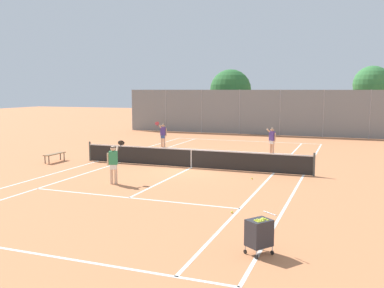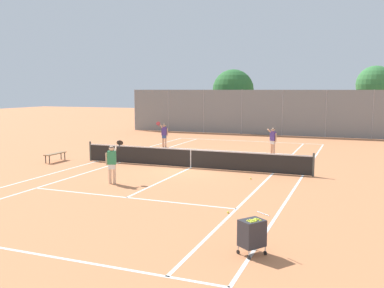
{
  "view_description": "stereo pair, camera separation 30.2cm",
  "coord_description": "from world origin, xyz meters",
  "px_view_note": "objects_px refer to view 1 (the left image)",
  "views": [
    {
      "loc": [
        7.44,
        -19.79,
        3.92
      ],
      "look_at": [
        -0.52,
        1.5,
        1.0
      ],
      "focal_mm": 40.0,
      "sensor_mm": 36.0,
      "label": 1
    },
    {
      "loc": [
        7.72,
        -19.69,
        3.92
      ],
      "look_at": [
        -0.52,
        1.5,
        1.0
      ],
      "focal_mm": 40.0,
      "sensor_mm": 36.0,
      "label": 2
    }
  ],
  "objects_px": {
    "tennis_net": "(191,158)",
    "loose_tennis_ball_0": "(252,178)",
    "player_far_left": "(163,134)",
    "loose_tennis_ball_1": "(167,159)",
    "ball_cart": "(259,233)",
    "player_far_right": "(272,139)",
    "player_near_side": "(113,162)",
    "courtside_bench": "(55,154)",
    "loose_tennis_ball_2": "(164,155)",
    "tree_behind_left": "(231,91)",
    "tree_behind_right": "(371,86)",
    "loose_tennis_ball_3": "(232,212)"
  },
  "relations": [
    {
      "from": "tennis_net",
      "to": "loose_tennis_ball_0",
      "type": "xyz_separation_m",
      "value": [
        3.47,
        -1.64,
        -0.48
      ]
    },
    {
      "from": "player_far_left",
      "to": "loose_tennis_ball_1",
      "type": "distance_m",
      "value": 5.19
    },
    {
      "from": "ball_cart",
      "to": "player_far_left",
      "type": "height_order",
      "value": "player_far_left"
    },
    {
      "from": "player_far_right",
      "to": "loose_tennis_ball_0",
      "type": "bearing_deg",
      "value": -86.35
    },
    {
      "from": "player_near_side",
      "to": "courtside_bench",
      "type": "distance_m",
      "value": 6.89
    },
    {
      "from": "loose_tennis_ball_1",
      "to": "courtside_bench",
      "type": "bearing_deg",
      "value": -152.17
    },
    {
      "from": "tennis_net",
      "to": "ball_cart",
      "type": "xyz_separation_m",
      "value": [
        5.51,
        -10.05,
        0.03
      ]
    },
    {
      "from": "player_far_right",
      "to": "loose_tennis_ball_2",
      "type": "distance_m",
      "value": 6.64
    },
    {
      "from": "player_near_side",
      "to": "player_far_left",
      "type": "height_order",
      "value": "same"
    },
    {
      "from": "loose_tennis_ball_0",
      "to": "courtside_bench",
      "type": "height_order",
      "value": "courtside_bench"
    },
    {
      "from": "player_far_right",
      "to": "tree_behind_left",
      "type": "bearing_deg",
      "value": 114.72
    },
    {
      "from": "loose_tennis_ball_0",
      "to": "tree_behind_right",
      "type": "distance_m",
      "value": 22.73
    },
    {
      "from": "loose_tennis_ball_0",
      "to": "tree_behind_right",
      "type": "bearing_deg",
      "value": 75.93
    },
    {
      "from": "player_far_left",
      "to": "loose_tennis_ball_2",
      "type": "xyz_separation_m",
      "value": [
        1.62,
        -3.46,
        -0.89
      ]
    },
    {
      "from": "loose_tennis_ball_0",
      "to": "loose_tennis_ball_2",
      "type": "height_order",
      "value": "same"
    },
    {
      "from": "loose_tennis_ball_3",
      "to": "loose_tennis_ball_1",
      "type": "bearing_deg",
      "value": 124.95
    },
    {
      "from": "loose_tennis_ball_0",
      "to": "tree_behind_right",
      "type": "height_order",
      "value": "tree_behind_right"
    },
    {
      "from": "player_far_right",
      "to": "loose_tennis_ball_1",
      "type": "relative_size",
      "value": 24.24
    },
    {
      "from": "tree_behind_right",
      "to": "loose_tennis_ball_1",
      "type": "bearing_deg",
      "value": -121.43
    },
    {
      "from": "loose_tennis_ball_2",
      "to": "tree_behind_left",
      "type": "bearing_deg",
      "value": 91.78
    },
    {
      "from": "loose_tennis_ball_2",
      "to": "tree_behind_right",
      "type": "xyz_separation_m",
      "value": [
        11.76,
        17.03,
        4.18
      ]
    },
    {
      "from": "ball_cart",
      "to": "player_near_side",
      "type": "distance_m",
      "value": 9.09
    },
    {
      "from": "tennis_net",
      "to": "tree_behind_right",
      "type": "relative_size",
      "value": 2.03
    },
    {
      "from": "tennis_net",
      "to": "loose_tennis_ball_2",
      "type": "distance_m",
      "value": 4.17
    },
    {
      "from": "player_far_right",
      "to": "loose_tennis_ball_2",
      "type": "xyz_separation_m",
      "value": [
        -5.83,
        -3.05,
        -0.88
      ]
    },
    {
      "from": "player_far_right",
      "to": "tree_behind_left",
      "type": "xyz_separation_m",
      "value": [
        -6.35,
        13.8,
        2.85
      ]
    },
    {
      "from": "loose_tennis_ball_0",
      "to": "tree_behind_right",
      "type": "relative_size",
      "value": 0.01
    },
    {
      "from": "loose_tennis_ball_1",
      "to": "tree_behind_right",
      "type": "relative_size",
      "value": 0.01
    },
    {
      "from": "loose_tennis_ball_0",
      "to": "loose_tennis_ball_2",
      "type": "xyz_separation_m",
      "value": [
        -6.32,
        4.64,
        0.0
      ]
    },
    {
      "from": "loose_tennis_ball_0",
      "to": "loose_tennis_ball_3",
      "type": "xyz_separation_m",
      "value": [
        0.54,
        -5.33,
        0.0
      ]
    },
    {
      "from": "tennis_net",
      "to": "loose_tennis_ball_1",
      "type": "height_order",
      "value": "tennis_net"
    },
    {
      "from": "ball_cart",
      "to": "tree_behind_left",
      "type": "xyz_separation_m",
      "value": [
        -8.88,
        29.91,
        3.23
      ]
    },
    {
      "from": "tennis_net",
      "to": "player_far_left",
      "type": "xyz_separation_m",
      "value": [
        -4.47,
        6.46,
        0.42
      ]
    },
    {
      "from": "player_far_right",
      "to": "courtside_bench",
      "type": "xyz_separation_m",
      "value": [
        -10.54,
        -7.01,
        -0.5
      ]
    },
    {
      "from": "loose_tennis_ball_3",
      "to": "courtside_bench",
      "type": "xyz_separation_m",
      "value": [
        -11.57,
        6.02,
        0.38
      ]
    },
    {
      "from": "courtside_bench",
      "to": "tree_behind_left",
      "type": "distance_m",
      "value": 21.49
    },
    {
      "from": "loose_tennis_ball_0",
      "to": "tennis_net",
      "type": "bearing_deg",
      "value": 154.73
    },
    {
      "from": "player_far_right",
      "to": "tennis_net",
      "type": "bearing_deg",
      "value": -116.17
    },
    {
      "from": "loose_tennis_ball_0",
      "to": "loose_tennis_ball_3",
      "type": "distance_m",
      "value": 5.36
    },
    {
      "from": "loose_tennis_ball_3",
      "to": "tree_behind_right",
      "type": "bearing_deg",
      "value": 79.73
    },
    {
      "from": "player_far_right",
      "to": "tree_behind_left",
      "type": "relative_size",
      "value": 0.28
    },
    {
      "from": "tree_behind_right",
      "to": "loose_tennis_ball_2",
      "type": "bearing_deg",
      "value": -124.62
    },
    {
      "from": "player_far_left",
      "to": "tree_behind_left",
      "type": "height_order",
      "value": "tree_behind_left"
    },
    {
      "from": "loose_tennis_ball_3",
      "to": "tennis_net",
      "type": "bearing_deg",
      "value": 119.91
    },
    {
      "from": "loose_tennis_ball_2",
      "to": "tree_behind_right",
      "type": "bearing_deg",
      "value": 55.38
    },
    {
      "from": "loose_tennis_ball_1",
      "to": "loose_tennis_ball_2",
      "type": "xyz_separation_m",
      "value": [
        -0.67,
        1.11,
        0.0
      ]
    },
    {
      "from": "player_near_side",
      "to": "loose_tennis_ball_1",
      "type": "distance_m",
      "value": 6.54
    },
    {
      "from": "player_near_side",
      "to": "ball_cart",
      "type": "bearing_deg",
      "value": -37.16
    },
    {
      "from": "ball_cart",
      "to": "loose_tennis_ball_0",
      "type": "bearing_deg",
      "value": 103.62
    },
    {
      "from": "loose_tennis_ball_1",
      "to": "loose_tennis_ball_0",
      "type": "bearing_deg",
      "value": -31.97
    }
  ]
}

